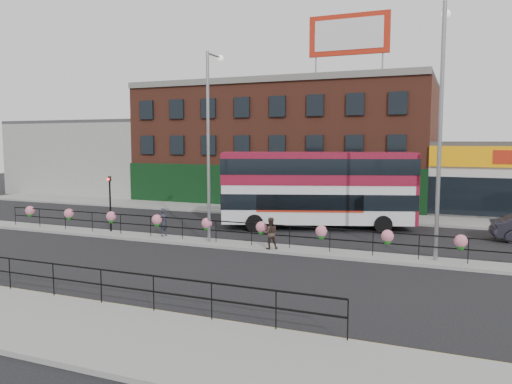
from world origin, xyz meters
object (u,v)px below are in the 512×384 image
at_px(pedestrian_a, 164,222).
at_px(lamp_column_east, 441,110).
at_px(pedestrian_b, 270,233).
at_px(double_decker_bus, 318,182).
at_px(lamp_column_west, 210,130).

xyz_separation_m(pedestrian_a, lamp_column_east, (14.06, 0.06, 5.78)).
bearing_deg(pedestrian_b, lamp_column_east, 156.64).
bearing_deg(pedestrian_a, pedestrian_b, -91.44).
xyz_separation_m(double_decker_bus, pedestrian_a, (-6.97, -6.26, -1.95)).
distance_m(pedestrian_a, pedestrian_b, 6.60).
relative_size(double_decker_bus, lamp_column_west, 1.22).
relative_size(pedestrian_a, pedestrian_b, 0.99).
relative_size(lamp_column_west, lamp_column_east, 0.88).
height_order(pedestrian_a, lamp_column_west, lamp_column_west).
bearing_deg(lamp_column_east, double_decker_bus, 138.82).
height_order(double_decker_bus, lamp_column_east, lamp_column_east).
height_order(pedestrian_b, lamp_column_east, lamp_column_east).
distance_m(double_decker_bus, lamp_column_east, 10.17).
distance_m(pedestrian_a, lamp_column_east, 15.20).
distance_m(double_decker_bus, pedestrian_a, 9.57).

